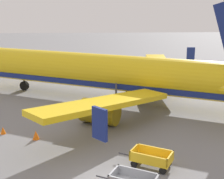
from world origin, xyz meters
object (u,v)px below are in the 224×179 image
at_px(baggage_cart_third_in_row, 151,158).
at_px(traffic_cone_near_plane, 3,130).
at_px(airplane, 111,73).
at_px(traffic_cone_mid_apron, 36,135).

distance_m(baggage_cart_third_in_row, traffic_cone_near_plane, 12.40).
bearing_deg(traffic_cone_near_plane, airplane, 43.18).
xyz_separation_m(airplane, traffic_cone_mid_apron, (-6.34, -9.85, -2.71)).
distance_m(airplane, traffic_cone_mid_apron, 12.02).
xyz_separation_m(airplane, baggage_cart_third_in_row, (1.68, -14.60, -2.45)).
relative_size(airplane, traffic_cone_near_plane, 61.04).
distance_m(airplane, baggage_cart_third_in_row, 14.90).
xyz_separation_m(baggage_cart_third_in_row, traffic_cone_mid_apron, (-8.02, 4.75, -0.26)).
distance_m(baggage_cart_third_in_row, traffic_cone_mid_apron, 9.33).
bearing_deg(baggage_cart_third_in_row, airplane, 96.57).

